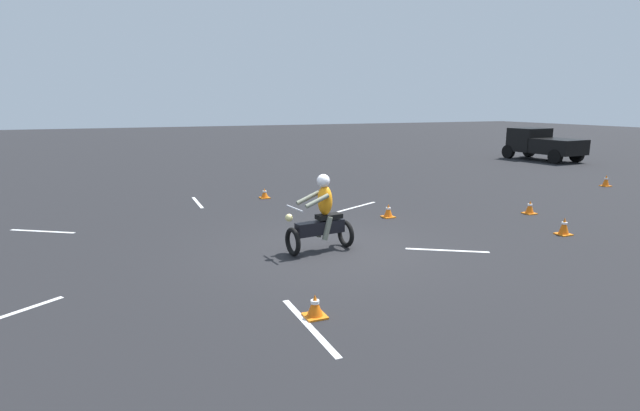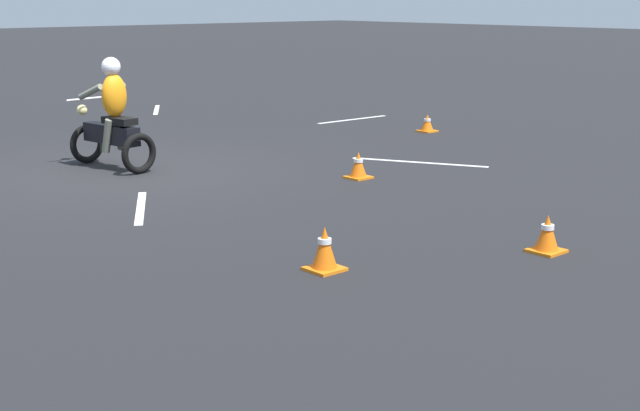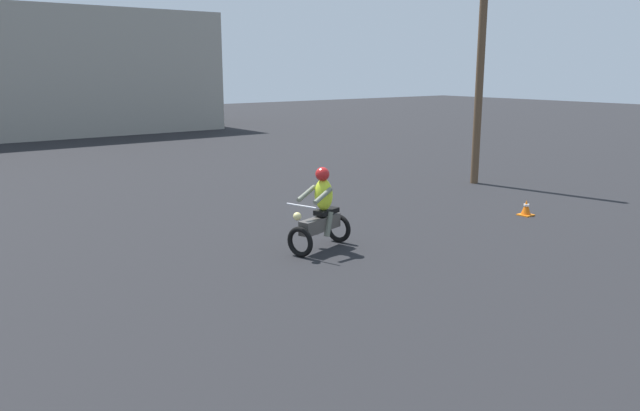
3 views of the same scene
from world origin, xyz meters
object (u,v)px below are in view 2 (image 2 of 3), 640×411
at_px(motorcycle_rider_foreground, 112,120).
at_px(traffic_cone_mid_left, 427,123).
at_px(traffic_cone_mid_center, 358,166).
at_px(traffic_cone_far_left, 547,234).
at_px(traffic_cone_near_left, 325,249).

bearing_deg(motorcycle_rider_foreground, traffic_cone_mid_left, -12.59).
height_order(traffic_cone_mid_center, traffic_cone_far_left, traffic_cone_far_left).
height_order(motorcycle_rider_foreground, traffic_cone_near_left, motorcycle_rider_foreground).
bearing_deg(traffic_cone_mid_center, traffic_cone_mid_left, -150.27).
height_order(traffic_cone_mid_left, traffic_cone_far_left, traffic_cone_far_left).
relative_size(traffic_cone_near_left, traffic_cone_mid_center, 1.13).
distance_m(traffic_cone_near_left, traffic_cone_far_left, 2.33).
relative_size(traffic_cone_near_left, traffic_cone_mid_left, 1.29).
distance_m(motorcycle_rider_foreground, traffic_cone_mid_left, 6.37).
bearing_deg(traffic_cone_near_left, motorcycle_rider_foreground, -100.14).
bearing_deg(traffic_cone_mid_left, motorcycle_rider_foreground, -5.76).
relative_size(motorcycle_rider_foreground, traffic_cone_mid_center, 4.37).
height_order(traffic_cone_near_left, traffic_cone_far_left, traffic_cone_near_left).
bearing_deg(motorcycle_rider_foreground, traffic_cone_mid_center, -60.02).
distance_m(traffic_cone_mid_center, traffic_cone_mid_left, 4.71).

